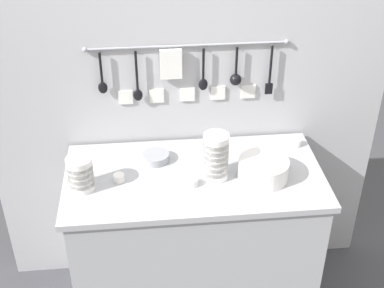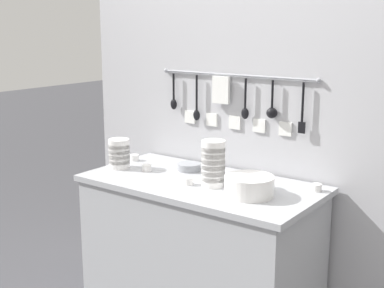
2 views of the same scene
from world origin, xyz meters
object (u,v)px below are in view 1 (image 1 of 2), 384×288
bowl_stack_tall_left (216,157)px  cup_edge_far (192,182)px  cup_back_right (296,143)px  cup_front_right (119,178)px  bowl_stack_nested_right (80,174)px  steel_mixing_bowl (156,157)px  plate_stack (263,169)px  cup_mid_row (76,164)px

bowl_stack_tall_left → cup_edge_far: bowl_stack_tall_left is taller
cup_back_right → cup_front_right: (-0.88, -0.21, 0.00)m
bowl_stack_nested_right → cup_back_right: bearing=13.3°
steel_mixing_bowl → cup_back_right: 0.71m
bowl_stack_tall_left → cup_front_right: size_ratio=4.57×
plate_stack → bowl_stack_nested_right: bearing=-180.0°
steel_mixing_bowl → cup_mid_row: bearing=-177.4°
cup_edge_far → cup_front_right: size_ratio=1.00×
bowl_stack_nested_right → bowl_stack_tall_left: (0.60, 0.03, 0.03)m
bowl_stack_nested_right → cup_front_right: 0.18m
cup_mid_row → cup_back_right: 1.08m
bowl_stack_nested_right → cup_front_right: size_ratio=3.24×
plate_stack → cup_edge_far: bearing=-175.4°
cup_edge_far → plate_stack: bearing=4.6°
bowl_stack_tall_left → cup_front_right: bearing=178.2°
cup_back_right → cup_front_right: size_ratio=1.00×
bowl_stack_nested_right → cup_front_right: bowl_stack_nested_right is taller
plate_stack → cup_mid_row: bearing=168.9°
bowl_stack_nested_right → cup_mid_row: 0.18m
steel_mixing_bowl → cup_edge_far: (0.15, -0.21, -0.00)m
plate_stack → steel_mixing_bowl: 0.52m
cup_edge_far → cup_back_right: same height
bowl_stack_nested_right → cup_front_right: bearing=13.7°
bowl_stack_tall_left → cup_edge_far: 0.16m
steel_mixing_bowl → cup_edge_far: size_ratio=2.56×
cup_mid_row → steel_mixing_bowl: bearing=2.6°
cup_edge_far → cup_front_right: 0.33m
plate_stack → cup_back_right: size_ratio=4.62×
bowl_stack_nested_right → steel_mixing_bowl: bearing=28.9°
bowl_stack_tall_left → cup_edge_far: (-0.11, -0.05, -0.10)m
bowl_stack_nested_right → bowl_stack_tall_left: size_ratio=0.71×
plate_stack → cup_front_right: bearing=176.5°
bowl_stack_tall_left → plate_stack: size_ratio=0.99×
bowl_stack_nested_right → cup_back_right: 1.07m
bowl_stack_nested_right → cup_back_right: (1.04, 0.25, -0.06)m
plate_stack → cup_edge_far: (-0.33, -0.03, -0.03)m
cup_mid_row → cup_back_right: (1.08, 0.08, 0.00)m
cup_edge_far → cup_back_right: (0.55, 0.27, 0.00)m
bowl_stack_nested_right → steel_mixing_bowl: bowl_stack_nested_right is taller
steel_mixing_bowl → cup_back_right: steel_mixing_bowl is taller
bowl_stack_nested_right → cup_edge_far: 0.49m
bowl_stack_tall_left → steel_mixing_bowl: bearing=148.9°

